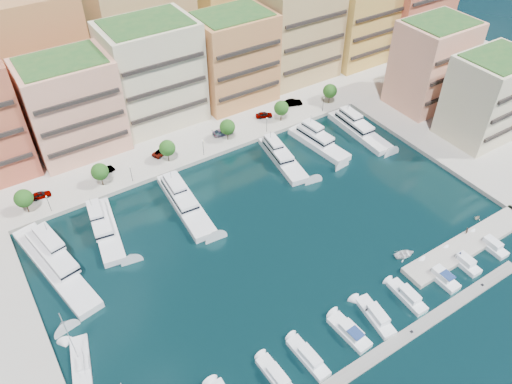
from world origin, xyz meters
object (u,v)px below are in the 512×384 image
lamppost_3 (267,122)px  car_4 (264,115)px  cruiser_8 (463,262)px  lamppost_0 (48,201)px  cruiser_6 (407,297)px  cruiser_4 (350,332)px  sailboat_1 (81,362)px  lamppost_1 (131,171)px  lamppost_4 (323,102)px  person_0 (460,255)px  car_5 (293,103)px  car_2 (161,152)px  yacht_6 (357,128)px  tree_3 (227,127)px  car_1 (104,171)px  car_3 (223,132)px  cruiser_3 (308,358)px  tree_5 (330,91)px  person_1 (466,231)px  yacht_4 (281,157)px  tender_0 (405,254)px  lamppost_2 (203,145)px  yacht_2 (183,201)px  tree_2 (167,148)px  car_0 (40,195)px  cruiser_9 (490,245)px  cruiser_5 (376,316)px  tender_3 (477,218)px  yacht_5 (317,141)px  yacht_1 (105,227)px  tree_1 (100,172)px  yacht_0 (53,262)px  tree_4 (281,108)px  tree_0 (24,198)px

lamppost_3 → car_4: lamppost_3 is taller
lamppost_3 → cruiser_8: (7.27, -55.78, -3.28)m
lamppost_0 → cruiser_6: lamppost_0 is taller
cruiser_4 → sailboat_1: bearing=154.1°
lamppost_1 → lamppost_4: size_ratio=1.00×
person_0 → car_5: bearing=-17.6°
car_2 → yacht_6: bearing=-134.2°
sailboat_1 → tree_3: bearing=38.1°
car_1 → car_3: size_ratio=0.87×
tree_3 → cruiser_3: bearing=-108.5°
tree_5 → person_1: 54.29m
car_3 → yacht_4: bearing=-148.6°
lamppost_0 → tender_0: (53.52, -48.29, -3.40)m
lamppost_2 → sailboat_1: (-41.90, -36.85, -3.52)m
lamppost_4 → yacht_2: size_ratio=0.19×
person_1 → person_0: bearing=31.3°
cruiser_8 → yacht_2: bearing=130.2°
tree_2 → car_3: tree_2 is taller
lamppost_3 → car_0: bearing=174.2°
cruiser_9 → yacht_2: bearing=135.7°
cruiser_5 → tender_3: (34.65, 6.57, -0.14)m
yacht_2 → yacht_5: 37.55m
lamppost_0 → tender_0: size_ratio=1.02×
lamppost_4 → car_0: bearing=175.6°
tree_3 → yacht_2: bearing=-143.3°
yacht_4 → cruiser_5: yacht_4 is taller
yacht_1 → car_5: yacht_1 is taller
tree_1 → tree_5: same height
cruiser_5 → lamppost_3: bearing=74.9°
tree_2 → car_0: size_ratio=1.31×
tree_2 → yacht_1: 24.49m
lamppost_3 → cruiser_3: lamppost_3 is taller
lamppost_4 → yacht_6: 11.94m
cruiser_5 → person_0: (22.00, 1.00, 1.25)m
cruiser_6 → cruiser_9: bearing=0.0°
car_2 → car_3: size_ratio=0.91×
yacht_0 → car_5: size_ratio=5.33×
yacht_5 → tree_1: bearing=165.9°
lamppost_1 → yacht_4: bearing=-18.0°
tree_4 → tender_3: (13.62, -51.53, -4.34)m
tender_0 → lamppost_3: bearing=13.9°
yacht_0 → yacht_5: same height
cruiser_9 → car_0: 92.91m
sailboat_1 → yacht_5: bearing=21.4°
cruiser_3 → cruiser_9: bearing=0.0°
tree_3 → lamppost_0: 44.07m
cruiser_3 → car_3: (19.51, 60.70, 1.24)m
tree_5 → car_2: (-48.26, 3.53, -3.06)m
yacht_2 → cruiser_4: bearing=-78.8°
tree_0 → lamppost_0: (4.00, -2.30, -0.92)m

